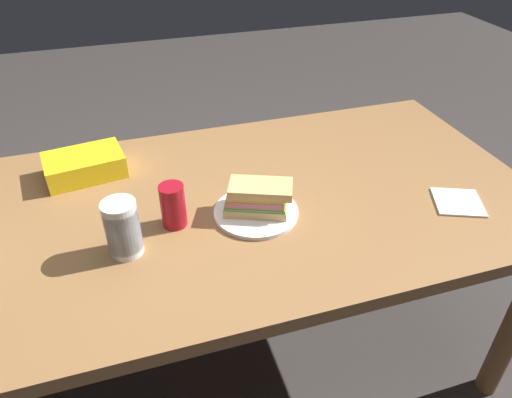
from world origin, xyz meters
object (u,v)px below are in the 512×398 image
at_px(dining_table, 228,224).
at_px(paper_plate, 256,212).
at_px(plastic_cup_stack, 123,228).
at_px(sandwich, 257,198).
at_px(soda_can_red, 173,206).
at_px(chip_bag, 85,165).

distance_m(dining_table, paper_plate, 0.14).
bearing_deg(plastic_cup_stack, sandwich, 8.38).
relative_size(sandwich, soda_can_red, 1.68).
height_order(paper_plate, sandwich, sandwich).
distance_m(paper_plate, sandwich, 0.05).
distance_m(paper_plate, plastic_cup_stack, 0.36).
relative_size(dining_table, plastic_cup_stack, 12.17).
relative_size(sandwich, chip_bag, 0.89).
distance_m(sandwich, chip_bag, 0.57).
height_order(dining_table, sandwich, sandwich).
height_order(sandwich, plastic_cup_stack, plastic_cup_stack).
height_order(dining_table, chip_bag, chip_bag).
xyz_separation_m(paper_plate, chip_bag, (-0.44, 0.35, 0.03)).
relative_size(soda_can_red, chip_bag, 0.53).
xyz_separation_m(dining_table, soda_can_red, (-0.16, -0.06, 0.14)).
bearing_deg(soda_can_red, paper_plate, -5.58).
relative_size(chip_bag, plastic_cup_stack, 1.54).
xyz_separation_m(dining_table, plastic_cup_stack, (-0.29, -0.13, 0.16)).
height_order(paper_plate, soda_can_red, soda_can_red).
xyz_separation_m(dining_table, sandwich, (0.07, -0.08, 0.14)).
bearing_deg(paper_plate, sandwich, 4.29).
bearing_deg(soda_can_red, plastic_cup_stack, -150.86).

